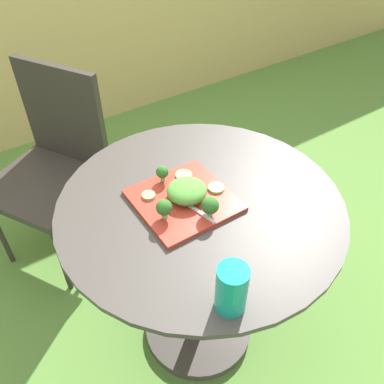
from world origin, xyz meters
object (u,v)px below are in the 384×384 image
object	(u,v)px
patio_chair	(54,155)
drinking_glass	(231,291)
fork	(191,207)
salad_plate	(183,200)

from	to	relation	value
patio_chair	drinking_glass	world-z (taller)	patio_chair
fork	drinking_glass	bearing A→B (deg)	-107.77
salad_plate	fork	xyz separation A→B (m)	(-0.00, -0.05, 0.01)
salad_plate	drinking_glass	size ratio (longest dim) A/B	2.09
salad_plate	drinking_glass	xyz separation A→B (m)	(-0.10, -0.36, 0.05)
patio_chair	salad_plate	world-z (taller)	patio_chair
salad_plate	fork	world-z (taller)	fork
patio_chair	salad_plate	bearing A→B (deg)	-76.31
drinking_glass	fork	xyz separation A→B (m)	(0.10, 0.32, -0.04)
patio_chair	salad_plate	xyz separation A→B (m)	(0.19, -0.77, 0.23)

